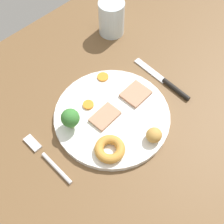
{
  "coord_description": "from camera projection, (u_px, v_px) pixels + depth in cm",
  "views": [
    {
      "loc": [
        -28.8,
        -25.88,
        64.3
      ],
      "look_at": [
        -1.94,
        0.8,
        6.0
      ],
      "focal_mm": 47.45,
      "sensor_mm": 36.0,
      "label": 1
    }
  ],
  "objects": [
    {
      "name": "carrot_coin_back",
      "position": [
        103.0,
        77.0,
        0.76
      ],
      "size": [
        2.89,
        2.89,
        0.44
      ],
      "primitive_type": "cylinder",
      "color": "orange",
      "rests_on": "dinner_plate"
    },
    {
      "name": "fork",
      "position": [
        46.0,
        157.0,
        0.65
      ],
      "size": [
        2.0,
        15.25,
        0.9
      ],
      "rotation": [
        0.0,
        0.0,
        1.57
      ],
      "color": "silver",
      "rests_on": "dining_table"
    },
    {
      "name": "roast_potato_left",
      "position": [
        153.0,
        136.0,
        0.65
      ],
      "size": [
        4.01,
        3.89,
        3.24
      ],
      "primitive_type": "ellipsoid",
      "rotation": [
        0.0,
        0.0,
        3.04
      ],
      "color": "#BC8C42",
      "rests_on": "dinner_plate"
    },
    {
      "name": "knife",
      "position": [
        166.0,
        82.0,
        0.77
      ],
      "size": [
        2.3,
        18.55,
        1.2
      ],
      "rotation": [
        0.0,
        0.0,
        1.52
      ],
      "color": "black",
      "rests_on": "dining_table"
    },
    {
      "name": "yorkshire_pudding",
      "position": [
        110.0,
        149.0,
        0.64
      ],
      "size": [
        6.79,
        6.79,
        2.06
      ],
      "primitive_type": "torus",
      "color": "#C68938",
      "rests_on": "dinner_plate"
    },
    {
      "name": "dinner_plate",
      "position": [
        112.0,
        116.0,
        0.71
      ],
      "size": [
        27.72,
        27.72,
        1.4
      ],
      "primitive_type": "cylinder",
      "color": "white",
      "rests_on": "dining_table"
    },
    {
      "name": "meat_slice_main",
      "position": [
        105.0,
        117.0,
        0.7
      ],
      "size": [
        6.99,
        4.77,
        0.8
      ],
      "primitive_type": "cube",
      "rotation": [
        0.0,
        0.0,
        0.05
      ],
      "color": "tan",
      "rests_on": "dinner_plate"
    },
    {
      "name": "carrot_coin_front",
      "position": [
        88.0,
        105.0,
        0.71
      ],
      "size": [
        2.64,
        2.64,
        0.6
      ],
      "primitive_type": "cylinder",
      "color": "orange",
      "rests_on": "dinner_plate"
    },
    {
      "name": "broccoli_floret",
      "position": [
        70.0,
        118.0,
        0.66
      ],
      "size": [
        4.26,
        4.26,
        5.59
      ],
      "color": "#8CB766",
      "rests_on": "dinner_plate"
    },
    {
      "name": "dining_table",
      "position": [
        120.0,
        118.0,
        0.73
      ],
      "size": [
        120.0,
        84.0,
        3.6
      ],
      "primitive_type": "cube",
      "color": "brown",
      "rests_on": "ground"
    },
    {
      "name": "meat_slice_under",
      "position": [
        136.0,
        94.0,
        0.73
      ],
      "size": [
        6.59,
        5.72,
        0.8
      ],
      "primitive_type": "cube",
      "rotation": [
        0.0,
        0.0,
        0.03
      ],
      "color": "tan",
      "rests_on": "dinner_plate"
    },
    {
      "name": "water_glass",
      "position": [
        111.0,
        18.0,
        0.84
      ],
      "size": [
        7.38,
        7.38,
        9.98
      ],
      "primitive_type": "cylinder",
      "color": "silver",
      "rests_on": "dining_table"
    }
  ]
}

